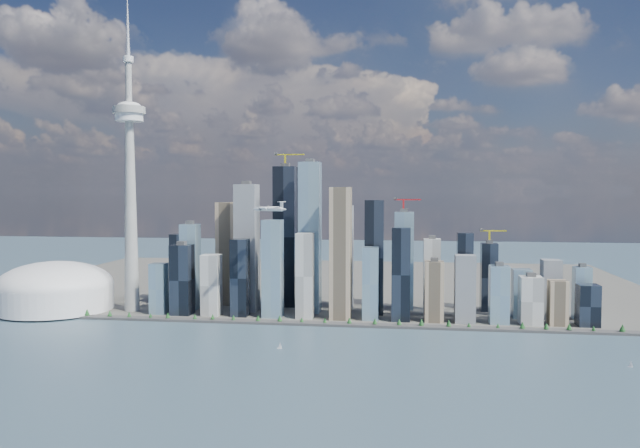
# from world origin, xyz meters

# --- Properties ---
(ground) EXTENTS (4000.00, 4000.00, 0.00)m
(ground) POSITION_xyz_m (0.00, 0.00, 0.00)
(ground) COLOR #2F4653
(ground) RESTS_ON ground
(seawall) EXTENTS (1100.00, 22.00, 4.00)m
(seawall) POSITION_xyz_m (0.00, 250.00, 2.00)
(seawall) COLOR #383838
(seawall) RESTS_ON ground
(land) EXTENTS (1400.00, 900.00, 3.00)m
(land) POSITION_xyz_m (0.00, 700.00, 1.50)
(land) COLOR #4C4C47
(land) RESTS_ON ground
(shoreline_trees) EXTENTS (960.53, 7.20, 8.80)m
(shoreline_trees) POSITION_xyz_m (0.00, 250.00, 8.78)
(shoreline_trees) COLOR #3F2D1E
(shoreline_trees) RESTS_ON seawall
(skyscraper_cluster) EXTENTS (736.00, 142.00, 281.95)m
(skyscraper_cluster) POSITION_xyz_m (59.61, 336.81, 88.01)
(skyscraper_cluster) COLOR black
(skyscraper_cluster) RESTS_ON land
(needle_tower) EXTENTS (56.00, 56.00, 550.50)m
(needle_tower) POSITION_xyz_m (-300.00, 310.00, 235.84)
(needle_tower) COLOR gray
(needle_tower) RESTS_ON land
(dome_stadium) EXTENTS (200.00, 200.00, 86.00)m
(dome_stadium) POSITION_xyz_m (-440.00, 300.00, 39.44)
(dome_stadium) COLOR white
(dome_stadium) RESTS_ON land
(airplane) EXTENTS (59.87, 53.66, 15.19)m
(airplane) POSITION_xyz_m (-31.16, 222.05, 187.07)
(airplane) COLOR white
(airplane) RESTS_ON ground
(sailboat_west) EXTENTS (7.15, 2.39, 9.89)m
(sailboat_west) POSITION_xyz_m (11.69, 94.33, 3.17)
(sailboat_west) COLOR white
(sailboat_west) RESTS_ON ground
(sailboat_east) EXTENTS (6.46, 3.69, 9.13)m
(sailboat_east) POSITION_xyz_m (452.78, 66.33, 2.93)
(sailboat_east) COLOR white
(sailboat_east) RESTS_ON ground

